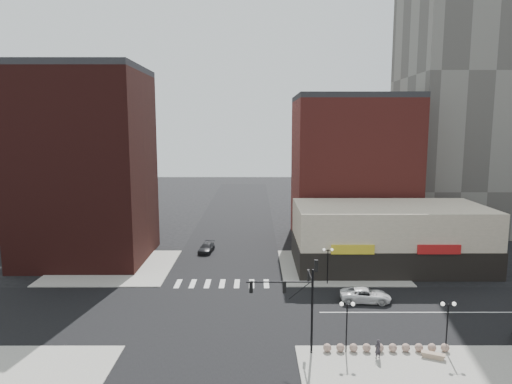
{
  "coord_description": "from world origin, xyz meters",
  "views": [
    {
      "loc": [
        3.74,
        -42.33,
        18.02
      ],
      "look_at": [
        3.8,
        6.28,
        11.0
      ],
      "focal_mm": 32.0,
      "sensor_mm": 36.0,
      "label": 1
    }
  ],
  "objects": [
    {
      "name": "white_suv",
      "position": [
        15.14,
        2.77,
        0.72
      ],
      "size": [
        5.36,
        2.79,
        1.44
      ],
      "primitive_type": "imported",
      "rotation": [
        0.0,
        0.0,
        1.49
      ],
      "color": "silver",
      "rests_on": "ground"
    },
    {
      "name": "building_ne_row",
      "position": [
        21.0,
        15.0,
        3.3
      ],
      "size": [
        24.2,
        12.2,
        8.0
      ],
      "color": "beige",
      "rests_on": "ground"
    },
    {
      "name": "sidewalk_ne",
      "position": [
        14.5,
        14.5,
        0.06
      ],
      "size": [
        15.0,
        15.0,
        0.12
      ],
      "primitive_type": "cube",
      "color": "gray",
      "rests_on": "ground"
    },
    {
      "name": "traffic_signal",
      "position": [
        7.24,
        -7.83,
        4.96
      ],
      "size": [
        5.59,
        3.09,
        7.77
      ],
      "color": "black",
      "rests_on": "ground"
    },
    {
      "name": "sidewalk_nw",
      "position": [
        -14.5,
        14.5,
        0.06
      ],
      "size": [
        15.0,
        15.0,
        0.12
      ],
      "primitive_type": "cube",
      "color": "gray",
      "rests_on": "ground"
    },
    {
      "name": "dark_sedan_north",
      "position": [
        -3.34,
        21.55,
        0.65
      ],
      "size": [
        2.31,
        4.64,
        1.29
      ],
      "primitive_type": "imported",
      "rotation": [
        0.0,
        0.0,
        -0.11
      ],
      "color": "black",
      "rests_on": "ground"
    },
    {
      "name": "building_nw",
      "position": [
        -19.0,
        18.5,
        12.5
      ],
      "size": [
        16.0,
        15.0,
        25.0
      ],
      "primitive_type": "cube",
      "color": "#381411",
      "rests_on": "ground"
    },
    {
      "name": "building_nw_low",
      "position": [
        -32.0,
        34.0,
        6.0
      ],
      "size": [
        20.0,
        18.0,
        12.0
      ],
      "primitive_type": "cube",
      "color": "#381411",
      "rests_on": "ground"
    },
    {
      "name": "building_ne_midrise",
      "position": [
        19.0,
        29.5,
        11.0
      ],
      "size": [
        18.0,
        15.0,
        22.0
      ],
      "primitive_type": "cube",
      "color": "maroon",
      "rests_on": "ground"
    },
    {
      "name": "street_lamp_ne",
      "position": [
        12.0,
        8.0,
        3.29
      ],
      "size": [
        1.22,
        0.32,
        4.16
      ],
      "color": "black",
      "rests_on": "sidewalk_ne"
    },
    {
      "name": "pedestrian",
      "position": [
        13.25,
        -9.07,
        0.9
      ],
      "size": [
        0.67,
        0.56,
        1.56
      ],
      "primitive_type": "imported",
      "rotation": [
        0.0,
        0.0,
        3.54
      ],
      "color": "#2A272D",
      "rests_on": "sidewalk_se"
    },
    {
      "name": "ground",
      "position": [
        0.0,
        0.0,
        0.0
      ],
      "size": [
        240.0,
        240.0,
        0.0
      ],
      "primitive_type": "plane",
      "color": "black",
      "rests_on": "ground"
    },
    {
      "name": "street_lamp_se_b",
      "position": [
        19.0,
        -8.0,
        3.29
      ],
      "size": [
        1.22,
        0.32,
        4.16
      ],
      "color": "black",
      "rests_on": "sidewalk_se"
    },
    {
      "name": "road_ew",
      "position": [
        0.0,
        0.0,
        0.01
      ],
      "size": [
        200.0,
        14.0,
        0.02
      ],
      "primitive_type": "cube",
      "color": "black",
      "rests_on": "ground"
    },
    {
      "name": "street_lamp_se_a",
      "position": [
        11.0,
        -8.0,
        3.29
      ],
      "size": [
        1.22,
        0.32,
        4.16
      ],
      "color": "black",
      "rests_on": "sidewalk_se"
    },
    {
      "name": "bollard_row",
      "position": [
        14.22,
        -8.0,
        0.45
      ],
      "size": [
        10.11,
        0.66,
        0.66
      ],
      "color": "#A27B6F",
      "rests_on": "sidewalk_se"
    },
    {
      "name": "road_ns",
      "position": [
        0.0,
        0.0,
        0.01
      ],
      "size": [
        14.0,
        200.0,
        0.02
      ],
      "primitive_type": "cube",
      "color": "black",
      "rests_on": "ground"
    },
    {
      "name": "stone_bench",
      "position": [
        17.59,
        -9.05,
        0.34
      ],
      "size": [
        1.83,
        1.23,
        0.41
      ],
      "rotation": [
        0.0,
        0.0,
        -0.43
      ],
      "color": "tan",
      "rests_on": "sidewalk_se"
    }
  ]
}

